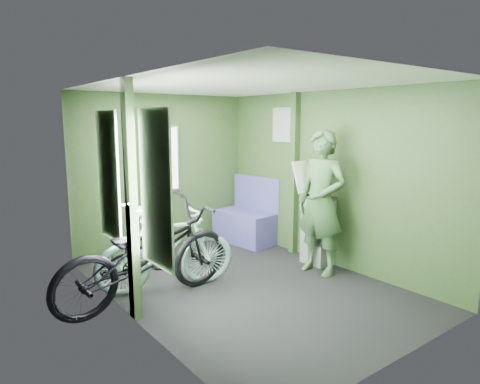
# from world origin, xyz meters

# --- Properties ---
(room) EXTENTS (4.00, 4.02, 2.31)m
(room) POSITION_xyz_m (-0.04, 0.04, 1.44)
(room) COLOR black
(room) RESTS_ON ground
(bicycle_black) EXTENTS (2.12, 1.06, 1.17)m
(bicycle_black) POSITION_xyz_m (-1.12, 0.20, 0.00)
(bicycle_black) COLOR black
(bicycle_black) RESTS_ON ground
(bicycle_mint) EXTENTS (1.68, 0.92, 1.00)m
(bicycle_mint) POSITION_xyz_m (-0.80, 0.40, 0.00)
(bicycle_mint) COLOR #85BAAC
(bicycle_mint) RESTS_ON ground
(passenger) EXTENTS (0.51, 0.74, 1.81)m
(passenger) POSITION_xyz_m (1.02, -0.22, 0.90)
(passenger) COLOR #375A31
(passenger) RESTS_ON ground
(waste_box) EXTENTS (0.27, 0.38, 0.93)m
(waste_box) POSITION_xyz_m (1.26, 0.04, 0.46)
(waste_box) COLOR gray
(waste_box) RESTS_ON ground
(bench_seat) EXTENTS (0.67, 1.04, 1.04)m
(bench_seat) POSITION_xyz_m (1.15, 1.45, 0.31)
(bench_seat) COLOR navy
(bench_seat) RESTS_ON ground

